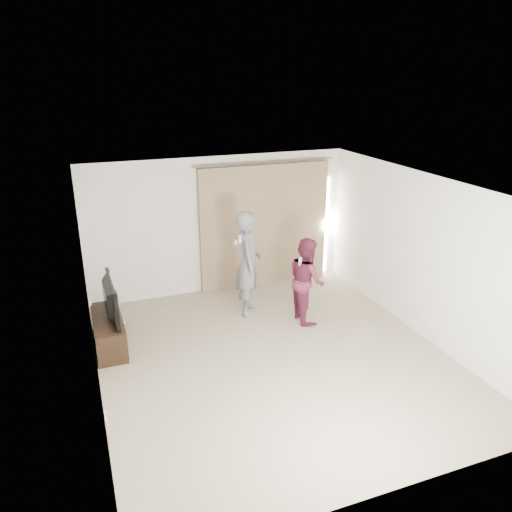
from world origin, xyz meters
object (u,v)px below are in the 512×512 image
Objects in this scene: tv at (105,300)px; person_man at (248,263)px; tv_console at (109,332)px; person_woman at (306,280)px.

person_man is (2.42, 0.34, 0.13)m from tv.
tv_console is 0.55m from tv.
tv_console is 2.54m from person_man.
person_woman is (0.83, -0.59, -0.19)m from person_man.
person_woman is at bearing -35.50° from person_man.
person_woman reaches higher than tv_console.
person_woman is (3.26, -0.25, 0.49)m from tv_console.
person_man is at bearing 7.94° from tv_console.
person_man reaches higher than person_woman.
person_man is at bearing -83.46° from tv.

